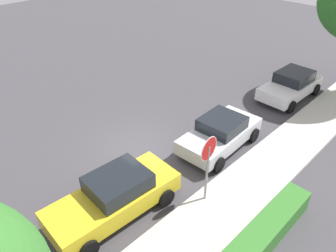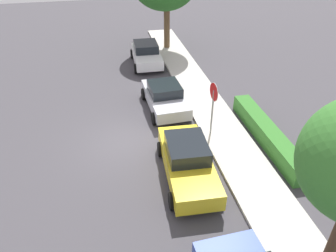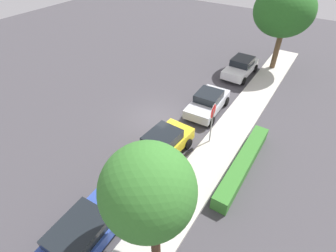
% 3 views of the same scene
% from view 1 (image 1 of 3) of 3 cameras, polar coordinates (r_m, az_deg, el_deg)
% --- Properties ---
extents(ground_plane, '(60.00, 60.00, 0.00)m').
position_cam_1_polar(ground_plane, '(14.16, -5.20, -4.02)').
color(ground_plane, '#423F44').
extents(sidewalk_curb, '(32.00, 2.12, 0.14)m').
position_cam_1_polar(sidewalk_curb, '(11.82, 10.01, -13.27)').
color(sidewalk_curb, beige).
rests_on(sidewalk_curb, ground_plane).
extents(stop_sign, '(0.86, 0.09, 2.74)m').
position_cam_1_polar(stop_sign, '(10.65, 7.00, -5.68)').
color(stop_sign, gray).
rests_on(stop_sign, ground_plane).
extents(parked_car_yellow, '(4.56, 2.13, 1.53)m').
position_cam_1_polar(parked_car_yellow, '(11.09, -9.23, -11.93)').
color(parked_car_yellow, yellow).
rests_on(parked_car_yellow, ground_plane).
extents(parked_car_silver, '(4.03, 2.15, 1.41)m').
position_cam_1_polar(parked_car_silver, '(14.02, 9.09, -1.18)').
color(parked_car_silver, silver).
rests_on(parked_car_silver, ground_plane).
extents(parked_car_white, '(4.06, 2.05, 1.46)m').
position_cam_1_polar(parked_car_white, '(18.91, 20.62, 6.71)').
color(parked_car_white, white).
rests_on(parked_car_white, ground_plane).
extents(front_yard_hedge, '(6.20, 0.79, 0.78)m').
position_cam_1_polar(front_yard_hedge, '(10.32, 13.77, -20.48)').
color(front_yard_hedge, '#387A2D').
rests_on(front_yard_hedge, ground_plane).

